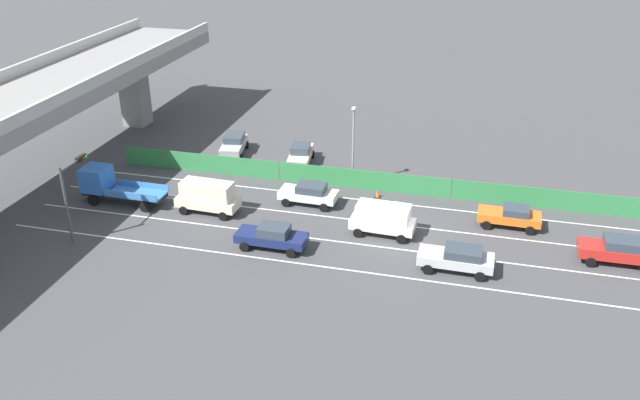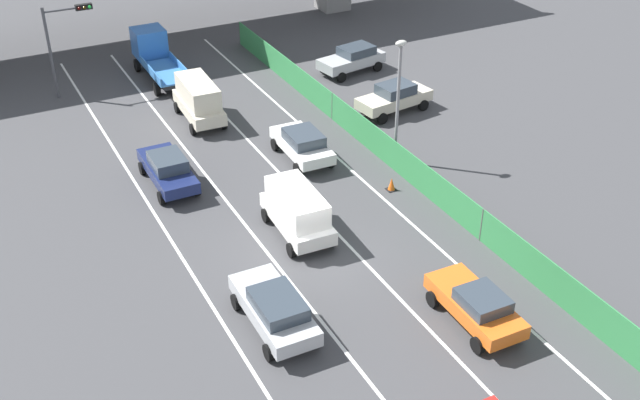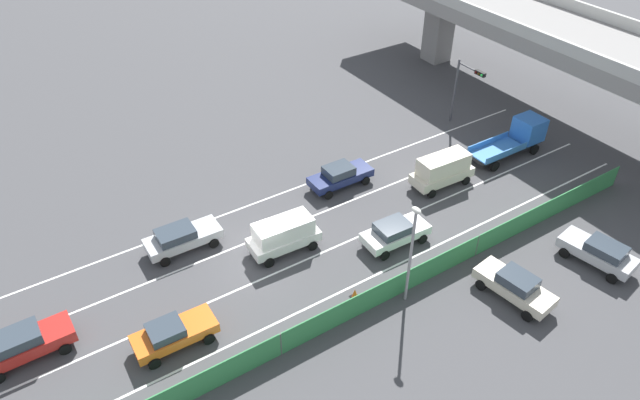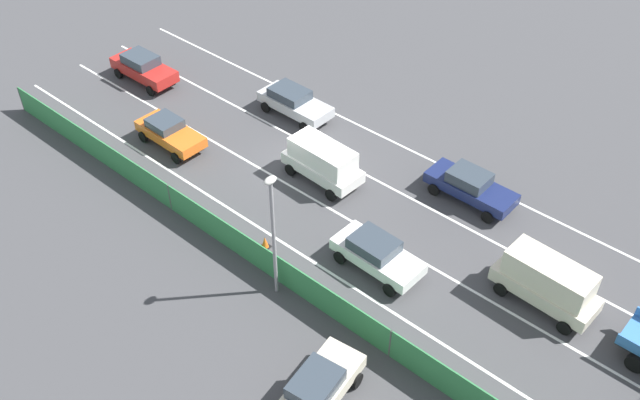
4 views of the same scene
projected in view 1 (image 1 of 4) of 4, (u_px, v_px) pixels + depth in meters
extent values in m
plane|color=#424244|center=(407.00, 238.00, 44.59)|extent=(300.00, 300.00, 0.00)
cube|color=silver|center=(326.00, 267.00, 41.23)|extent=(0.14, 44.81, 0.01)
cube|color=silver|center=(338.00, 241.00, 44.13)|extent=(0.14, 44.81, 0.01)
cube|color=silver|center=(348.00, 219.00, 47.03)|extent=(0.14, 44.81, 0.01)
cube|color=silver|center=(358.00, 199.00, 49.93)|extent=(0.14, 44.81, 0.01)
cube|color=gray|center=(18.00, 107.00, 48.02)|extent=(51.01, 8.25, 1.16)
cube|color=#B2B2AD|center=(63.00, 97.00, 46.68)|extent=(51.01, 0.30, 0.90)
cube|color=gray|center=(135.00, 93.00, 63.87)|extent=(2.15, 2.15, 6.31)
cube|color=#338447|center=(363.00, 180.00, 51.25)|extent=(0.06, 40.81, 1.59)
cylinder|color=#4C514C|center=(451.00, 189.00, 49.73)|extent=(0.10, 0.10, 1.59)
cylinder|color=#4C514C|center=(279.00, 171.00, 52.77)|extent=(0.10, 0.10, 1.59)
cylinder|color=#4C514C|center=(126.00, 155.00, 55.82)|extent=(0.10, 0.10, 1.59)
cube|color=red|center=(617.00, 251.00, 41.33)|extent=(1.81, 4.66, 0.68)
cube|color=#333D47|center=(622.00, 243.00, 41.01)|extent=(1.57, 2.15, 0.58)
cylinder|color=black|center=(591.00, 262.00, 41.12)|extent=(0.23, 0.64, 0.64)
cylinder|color=black|center=(587.00, 249.00, 42.65)|extent=(0.23, 0.64, 0.64)
cylinder|color=black|center=(640.00, 254.00, 41.98)|extent=(0.23, 0.64, 0.64)
cube|color=beige|center=(208.00, 202.00, 47.67)|extent=(1.97, 4.62, 0.68)
cube|color=beige|center=(207.00, 190.00, 47.26)|extent=(1.72, 3.79, 1.20)
cylinder|color=black|center=(184.00, 210.00, 47.54)|extent=(0.25, 0.65, 0.64)
cylinder|color=black|center=(195.00, 200.00, 49.06)|extent=(0.25, 0.65, 0.64)
cylinder|color=black|center=(223.00, 216.00, 46.73)|extent=(0.25, 0.65, 0.64)
cylinder|color=black|center=(233.00, 206.00, 48.25)|extent=(0.25, 0.65, 0.64)
cube|color=orange|center=(509.00, 217.00, 45.72)|extent=(1.81, 4.29, 0.57)
cube|color=#333D47|center=(516.00, 210.00, 45.39)|extent=(1.55, 1.76, 0.48)
cylinder|color=black|center=(486.00, 225.00, 45.52)|extent=(0.23, 0.64, 0.64)
cylinder|color=black|center=(487.00, 214.00, 47.01)|extent=(0.23, 0.64, 0.64)
cylinder|color=black|center=(530.00, 231.00, 44.82)|extent=(0.23, 0.64, 0.64)
cylinder|color=black|center=(530.00, 219.00, 46.32)|extent=(0.23, 0.64, 0.64)
cube|color=silver|center=(383.00, 224.00, 44.73)|extent=(2.04, 4.44, 0.63)
cube|color=silver|center=(383.00, 212.00, 44.36)|extent=(1.78, 3.65, 1.06)
cylinder|color=black|center=(358.00, 233.00, 44.54)|extent=(0.25, 0.65, 0.64)
cylinder|color=black|center=(364.00, 221.00, 46.12)|extent=(0.25, 0.65, 0.64)
cylinder|color=black|center=(401.00, 239.00, 43.76)|extent=(0.25, 0.65, 0.64)
cylinder|color=black|center=(406.00, 227.00, 45.33)|extent=(0.25, 0.65, 0.64)
cube|color=navy|center=(271.00, 238.00, 43.05)|extent=(1.75, 4.65, 0.56)
cube|color=#333D47|center=(274.00, 230.00, 42.76)|extent=(1.53, 1.98, 0.59)
cylinder|color=black|center=(244.00, 247.00, 42.86)|extent=(0.22, 0.64, 0.64)
cylinder|color=black|center=(253.00, 234.00, 44.36)|extent=(0.22, 0.64, 0.64)
cylinder|color=black|center=(291.00, 253.00, 42.13)|extent=(0.22, 0.64, 0.64)
cylinder|color=black|center=(298.00, 240.00, 43.63)|extent=(0.22, 0.64, 0.64)
cube|color=#B7BABC|center=(456.00, 259.00, 40.59)|extent=(1.86, 4.62, 0.60)
cube|color=#333D47|center=(463.00, 252.00, 40.25)|extent=(1.61, 2.26, 0.52)
cylinder|color=black|center=(428.00, 269.00, 40.38)|extent=(0.23, 0.64, 0.64)
cylinder|color=black|center=(431.00, 255.00, 41.94)|extent=(0.23, 0.64, 0.64)
cylinder|color=black|center=(480.00, 277.00, 39.64)|extent=(0.23, 0.64, 0.64)
cylinder|color=black|center=(481.00, 262.00, 41.21)|extent=(0.23, 0.64, 0.64)
cube|color=silver|center=(308.00, 194.00, 48.92)|extent=(1.95, 4.35, 0.56)
cube|color=#333D47|center=(311.00, 188.00, 48.61)|extent=(1.66, 2.12, 0.56)
cylinder|color=black|center=(286.00, 203.00, 48.70)|extent=(0.24, 0.65, 0.64)
cylinder|color=black|center=(294.00, 192.00, 50.26)|extent=(0.24, 0.65, 0.64)
cylinder|color=black|center=(324.00, 208.00, 47.96)|extent=(0.24, 0.65, 0.64)
cylinder|color=black|center=(330.00, 197.00, 49.52)|extent=(0.24, 0.65, 0.64)
cube|color=black|center=(125.00, 194.00, 49.09)|extent=(1.58, 6.29, 0.25)
cube|color=blue|center=(97.00, 178.00, 49.14)|extent=(1.94, 1.90, 1.80)
cube|color=#3875BC|center=(137.00, 193.00, 48.78)|extent=(1.96, 4.26, 0.10)
cube|color=#3875BC|center=(130.00, 196.00, 47.86)|extent=(0.10, 4.25, 0.49)
cube|color=#3875BC|center=(143.00, 185.00, 49.47)|extent=(0.10, 4.25, 0.49)
cylinder|color=black|center=(93.00, 200.00, 48.88)|extent=(0.26, 0.80, 0.80)
cylinder|color=black|center=(107.00, 189.00, 50.56)|extent=(0.26, 0.80, 0.80)
cylinder|color=black|center=(145.00, 207.00, 47.90)|extent=(0.26, 0.80, 0.80)
cylinder|color=black|center=(158.00, 196.00, 49.58)|extent=(0.26, 0.80, 0.80)
cube|color=beige|center=(301.00, 155.00, 55.74)|extent=(4.65, 2.30, 0.61)
cube|color=#333D47|center=(301.00, 148.00, 55.56)|extent=(2.16, 1.76, 0.59)
cylinder|color=black|center=(308.00, 168.00, 54.50)|extent=(0.66, 0.31, 0.64)
cylinder|color=black|center=(288.00, 167.00, 54.68)|extent=(0.66, 0.31, 0.64)
cylinder|color=black|center=(313.00, 154.00, 57.21)|extent=(0.66, 0.31, 0.64)
cylinder|color=black|center=(293.00, 153.00, 57.39)|extent=(0.66, 0.31, 0.64)
cube|color=#B2B5B7|center=(234.00, 146.00, 57.77)|extent=(4.58, 2.47, 0.64)
cube|color=#333D47|center=(234.00, 138.00, 57.88)|extent=(2.36, 1.88, 0.54)
cylinder|color=black|center=(241.00, 157.00, 56.59)|extent=(0.67, 0.33, 0.64)
cylinder|color=black|center=(221.00, 157.00, 56.72)|extent=(0.67, 0.33, 0.64)
cylinder|color=black|center=(247.00, 145.00, 59.24)|extent=(0.67, 0.33, 0.64)
cylinder|color=black|center=(228.00, 144.00, 59.36)|extent=(0.67, 0.33, 0.64)
cylinder|color=#47474C|center=(67.00, 206.00, 42.78)|extent=(0.18, 0.18, 5.47)
cylinder|color=#47474C|center=(72.00, 164.00, 42.82)|extent=(2.55, 0.14, 0.12)
cube|color=black|center=(81.00, 158.00, 43.71)|extent=(0.96, 0.29, 0.32)
sphere|color=#390706|center=(80.00, 160.00, 43.41)|extent=(0.20, 0.20, 0.20)
sphere|color=#3B2806|center=(83.00, 158.00, 43.67)|extent=(0.20, 0.20, 0.20)
sphere|color=green|center=(86.00, 157.00, 43.93)|extent=(0.20, 0.20, 0.20)
cylinder|color=gray|center=(353.00, 149.00, 50.86)|extent=(0.16, 0.16, 6.15)
ellipsoid|color=silver|center=(354.00, 109.00, 49.43)|extent=(0.60, 0.36, 0.28)
cone|color=orange|center=(378.00, 193.00, 50.14)|extent=(0.36, 0.36, 0.64)
cube|color=black|center=(378.00, 197.00, 50.27)|extent=(0.47, 0.47, 0.03)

